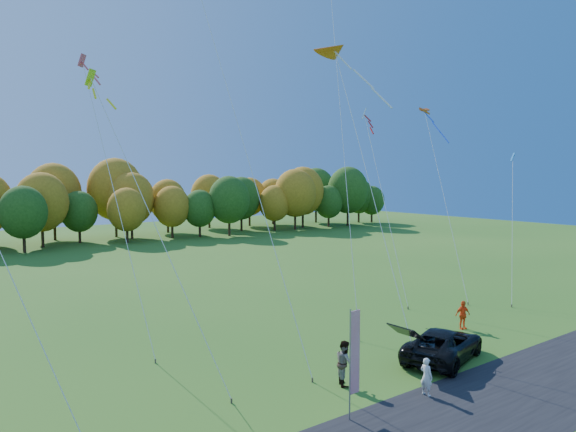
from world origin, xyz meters
TOP-DOWN VIEW (x-y plane):
  - ground at (0.00, 0.00)m, footprint 160.00×160.00m
  - asphalt_strip at (0.00, -4.00)m, footprint 90.00×6.00m
  - tree_line at (0.00, 55.00)m, footprint 116.00×12.00m
  - black_suv at (5.38, 0.55)m, footprint 6.13×4.14m
  - person_tailgate_a at (1.23, -1.70)m, footprint 0.39×0.58m
  - person_tailgate_b at (-0.62, 1.21)m, footprint 1.10×1.18m
  - person_east at (10.80, 3.22)m, footprint 1.06×0.68m
  - feather_flag at (-2.66, -1.39)m, footprint 0.55×0.10m
  - kite_delta_blue at (-2.18, 7.83)m, footprint 2.74×11.61m
  - kite_parafoil_orange at (7.83, 10.97)m, footprint 8.75×12.00m
  - kite_delta_red at (5.01, 5.38)m, footprint 2.91×8.66m
  - kite_parafoil_rainbow at (18.67, 10.54)m, footprint 6.38×8.54m
  - kite_diamond_yellow at (-7.06, 5.87)m, footprint 3.68×7.25m
  - kite_diamond_green at (-12.84, 4.69)m, footprint 3.39×5.97m
  - kite_diamond_white at (13.10, 11.55)m, footprint 3.02×7.25m
  - kite_diamond_pink at (-6.33, 12.38)m, footprint 1.42×7.65m
  - kite_diamond_blue_low at (20.31, 5.82)m, footprint 5.30×3.61m

SIDE VIEW (x-z plane):
  - ground at x=0.00m, z-range 0.00..0.00m
  - tree_line at x=0.00m, z-range -5.00..5.00m
  - asphalt_strip at x=0.00m, z-range 0.00..0.01m
  - black_suv at x=5.38m, z-range 0.00..1.56m
  - person_tailgate_a at x=1.23m, z-range 0.00..1.58m
  - person_east at x=10.80m, z-range 0.00..1.67m
  - person_tailgate_b at x=-0.62m, z-range 0.00..1.94m
  - feather_flag at x=-2.66m, z-range 0.47..4.66m
  - kite_diamond_blue_low at x=20.31m, z-range -0.23..10.69m
  - kite_diamond_green at x=-12.84m, z-range -0.18..10.91m
  - kite_diamond_yellow at x=-7.06m, z-range -0.25..13.80m
  - kite_diamond_white at x=13.10m, z-range -0.27..14.19m
  - kite_parafoil_rainbow at x=18.67m, z-range -0.12..14.67m
  - kite_diamond_pink at x=-6.33m, z-range -0.13..15.86m
  - kite_delta_red at x=5.01m, z-range 0.11..18.03m
  - kite_delta_blue at x=-2.18m, z-range 0.12..25.73m
  - kite_parafoil_orange at x=7.83m, z-range -0.20..31.99m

